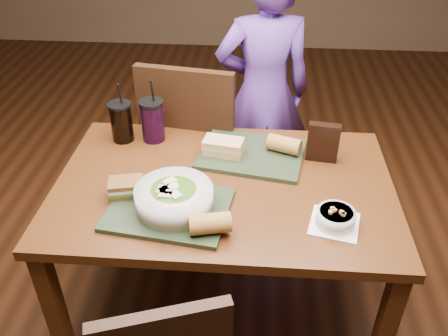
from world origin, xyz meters
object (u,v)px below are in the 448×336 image
(chair_far, at_px, (191,147))
(cup_berry, at_px, (153,120))
(sandwich_near, at_px, (126,187))
(dining_table, at_px, (224,201))
(cup_cola, at_px, (121,122))
(chip_bag, at_px, (323,142))
(salad_bowl, at_px, (174,197))
(baguette_far, at_px, (284,145))
(diner, at_px, (263,94))
(tray_near, at_px, (169,209))
(sandwich_far, at_px, (223,147))
(baguette_near, at_px, (210,223))
(tray_far, at_px, (252,154))
(soup_bowl, at_px, (336,217))

(chair_far, relative_size, cup_berry, 3.62)
(chair_far, distance_m, sandwich_near, 0.69)
(dining_table, relative_size, sandwich_near, 9.31)
(cup_cola, xyz_separation_m, cup_berry, (0.13, 0.01, 0.00))
(sandwich_near, xyz_separation_m, chip_bag, (0.73, 0.31, 0.04))
(cup_berry, xyz_separation_m, chip_bag, (0.72, -0.11, -0.01))
(salad_bowl, bearing_deg, chair_far, 93.75)
(salad_bowl, xyz_separation_m, baguette_far, (0.39, 0.40, -0.01))
(diner, distance_m, sandwich_near, 1.11)
(chip_bag, bearing_deg, baguette_far, -179.68)
(tray_near, relative_size, sandwich_near, 3.01)
(chair_far, bearing_deg, chip_bag, -29.21)
(dining_table, distance_m, sandwich_far, 0.23)
(diner, relative_size, cup_cola, 5.24)
(chair_far, height_order, diner, diner)
(tray_near, bearing_deg, baguette_near, -35.23)
(tray_far, bearing_deg, chip_bag, -1.27)
(chip_bag, bearing_deg, sandwich_far, -170.18)
(salad_bowl, bearing_deg, baguette_near, -40.10)
(dining_table, height_order, baguette_far, baguette_far)
(tray_near, relative_size, baguette_far, 3.07)
(tray_near, distance_m, cup_cola, 0.56)
(tray_far, bearing_deg, chair_far, 133.41)
(dining_table, xyz_separation_m, soup_bowl, (0.40, -0.21, 0.12))
(chair_far, bearing_deg, salad_bowl, -86.25)
(chair_far, height_order, cup_cola, chair_far)
(cup_cola, distance_m, cup_berry, 0.13)
(tray_near, bearing_deg, dining_table, 45.34)
(baguette_near, distance_m, baguette_far, 0.57)
(tray_near, relative_size, sandwich_far, 2.42)
(salad_bowl, relative_size, chip_bag, 1.66)
(chair_far, xyz_separation_m, chip_bag, (0.59, -0.33, 0.26))
(tray_far, distance_m, cup_cola, 0.58)
(chip_bag, bearing_deg, cup_berry, 179.70)
(baguette_near, bearing_deg, tray_near, 144.77)
(baguette_near, height_order, cup_cola, cup_cola)
(tray_far, relative_size, baguette_near, 3.05)
(chair_far, relative_size, salad_bowl, 3.77)
(tray_near, bearing_deg, cup_cola, 121.03)
(dining_table, height_order, chip_bag, chip_bag)
(chair_far, relative_size, baguette_far, 7.56)
(chip_bag, bearing_deg, diner, 117.81)
(chair_far, distance_m, baguette_far, 0.58)
(diner, relative_size, tray_near, 3.38)
(tray_near, height_order, salad_bowl, salad_bowl)
(tray_far, bearing_deg, dining_table, -116.85)
(cup_cola, bearing_deg, dining_table, -31.69)
(sandwich_near, height_order, cup_berry, cup_berry)
(chair_far, height_order, soup_bowl, chair_far)
(dining_table, bearing_deg, tray_near, -134.66)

